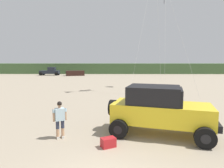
% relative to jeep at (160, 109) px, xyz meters
% --- Properties ---
extents(dune_ridge, '(90.00, 6.57, 2.77)m').
position_rel_jeep_xyz_m(dune_ridge, '(0.65, 46.74, 0.19)').
color(dune_ridge, '#426038').
rests_on(dune_ridge, ground_plane).
extents(jeep, '(5.02, 3.49, 2.26)m').
position_rel_jeep_xyz_m(jeep, '(0.00, 0.00, 0.00)').
color(jeep, yellow).
rests_on(jeep, ground_plane).
extents(person_watching, '(0.57, 0.43, 1.67)m').
position_rel_jeep_xyz_m(person_watching, '(-4.48, -0.55, -0.26)').
color(person_watching, tan).
rests_on(person_watching, ground_plane).
extents(cooler_box, '(0.66, 0.58, 0.38)m').
position_rel_jeep_xyz_m(cooler_box, '(-2.33, -1.43, -1.01)').
color(cooler_box, '#B21E23').
rests_on(cooler_box, ground_plane).
extents(distant_pickup, '(4.65, 2.47, 1.98)m').
position_rel_jeep_xyz_m(distant_pickup, '(-17.64, 38.85, -0.26)').
color(distant_pickup, '#1E232D').
rests_on(distant_pickup, ground_plane).
extents(distant_sedan, '(4.52, 2.91, 1.20)m').
position_rel_jeep_xyz_m(distant_sedan, '(-11.28, 37.35, -0.60)').
color(distant_sedan, black).
rests_on(distant_sedan, ground_plane).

